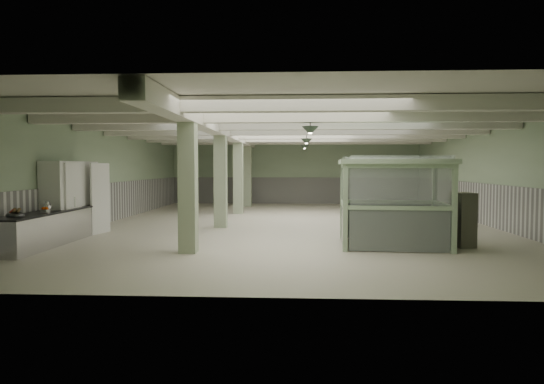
{
  "coord_description": "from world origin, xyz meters",
  "views": [
    {
      "loc": [
        0.18,
        -17.69,
        2.11
      ],
      "look_at": [
        -0.65,
        -2.19,
        1.3
      ],
      "focal_mm": 32.0,
      "sensor_mm": 36.0,
      "label": 1
    }
  ],
  "objects_px": {
    "guard_booth": "(393,186)",
    "filing_cabinet": "(462,220)",
    "prep_counter": "(54,227)",
    "walkin_cooler": "(72,198)"
  },
  "relations": [
    {
      "from": "guard_booth",
      "to": "walkin_cooler",
      "type": "bearing_deg",
      "value": 176.33
    },
    {
      "from": "filing_cabinet",
      "to": "prep_counter",
      "type": "bearing_deg",
      "value": 167.0
    },
    {
      "from": "walkin_cooler",
      "to": "guard_booth",
      "type": "bearing_deg",
      "value": -7.04
    },
    {
      "from": "guard_booth",
      "to": "filing_cabinet",
      "type": "distance_m",
      "value": 2.0
    },
    {
      "from": "guard_booth",
      "to": "filing_cabinet",
      "type": "bearing_deg",
      "value": -0.06
    },
    {
      "from": "filing_cabinet",
      "to": "guard_booth",
      "type": "bearing_deg",
      "value": 163.53
    },
    {
      "from": "prep_counter",
      "to": "walkin_cooler",
      "type": "xyz_separation_m",
      "value": [
        -0.08,
        1.27,
        0.71
      ]
    },
    {
      "from": "prep_counter",
      "to": "filing_cabinet",
      "type": "height_order",
      "value": "filing_cabinet"
    },
    {
      "from": "walkin_cooler",
      "to": "prep_counter",
      "type": "bearing_deg",
      "value": -86.22
    },
    {
      "from": "prep_counter",
      "to": "walkin_cooler",
      "type": "height_order",
      "value": "walkin_cooler"
    }
  ]
}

